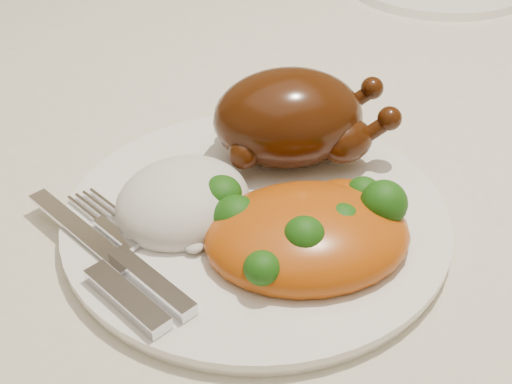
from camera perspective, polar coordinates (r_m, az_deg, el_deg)
dining_table at (r=0.74m, az=-2.13°, el=-0.26°), size 1.60×0.90×0.76m
tablecloth at (r=0.70m, az=-2.26°, el=4.52°), size 1.73×1.03×0.18m
dinner_plate at (r=0.54m, az=0.00°, el=-2.22°), size 0.36×0.36×0.01m
roast_chicken at (r=0.58m, az=2.97°, el=5.96°), size 0.16×0.13×0.08m
rice_mound at (r=0.53m, az=-5.85°, el=-0.85°), size 0.12×0.11×0.05m
mac_and_cheese at (r=0.50m, az=4.40°, el=-3.01°), size 0.18×0.16×0.06m
cutlery at (r=0.49m, az=-10.66°, el=-5.98°), size 0.05×0.18×0.01m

